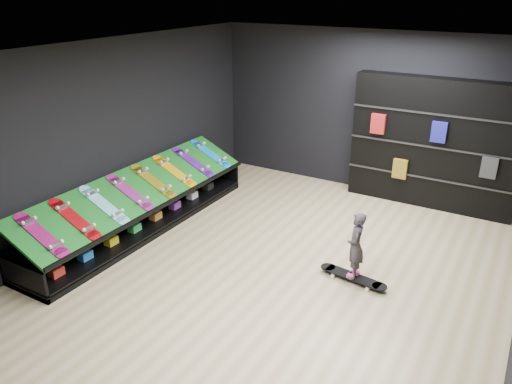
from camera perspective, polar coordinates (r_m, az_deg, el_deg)
The scene contains 18 objects.
floor at distance 7.18m, azimuth 2.67°, elevation -8.70°, with size 6.00×7.00×0.01m, color tan.
ceiling at distance 6.16m, azimuth 3.20°, elevation 15.79°, with size 6.00×7.00×0.01m, color white.
wall_back at distance 9.63m, azimuth 12.71°, elevation 8.80°, with size 6.00×0.02×3.00m, color black.
wall_front at distance 4.08m, azimuth -21.05°, elevation -12.52°, with size 6.00×0.02×3.00m, color black.
wall_left at distance 8.26m, azimuth -15.98°, elevation 6.15°, with size 0.02×7.00×3.00m, color black.
display_rack at distance 8.39m, azimuth -12.90°, elevation -2.42°, with size 0.90×4.50×0.50m, color black, non-canonical shape.
turf_ramp at distance 8.18m, azimuth -12.92°, elevation 0.42°, with size 1.00×4.50×0.04m, color #0D5214.
back_shelving at distance 9.27m, azimuth 19.65°, elevation 5.17°, with size 2.86×0.33×2.29m, color black.
floor_skateboard at distance 6.99m, azimuth 11.00°, elevation -9.71°, with size 0.98×0.22×0.09m, color black, non-canonical shape.
child at distance 6.82m, azimuth 11.20°, elevation -7.39°, with size 0.21×0.15×0.56m, color black.
display_board_0 at distance 7.04m, azimuth -23.30°, elevation -4.55°, with size 0.98×0.22×0.09m, color #E5198C, non-canonical shape.
display_board_1 at distance 7.33m, azimuth -19.99°, elevation -2.93°, with size 0.98×0.22×0.09m, color red, non-canonical shape.
display_board_2 at distance 7.64m, azimuth -16.95°, elevation -1.44°, with size 0.98×0.22×0.09m, color #0CB2E5, non-canonical shape.
display_board_3 at distance 7.98m, azimuth -14.17°, elevation -0.07°, with size 0.98×0.22×0.09m, color #2626BF, non-canonical shape.
display_board_4 at distance 8.34m, azimuth -11.62°, elevation 1.19°, with size 0.98×0.22×0.09m, color yellow, non-canonical shape.
display_board_5 at distance 8.72m, azimuth -9.29°, elevation 2.34°, with size 0.98×0.22×0.09m, color yellow, non-canonical shape.
display_board_6 at distance 9.12m, azimuth -7.15°, elevation 3.39°, with size 0.98×0.22×0.09m, color purple, non-canonical shape.
display_board_7 at distance 9.53m, azimuth -5.19°, elevation 4.35°, with size 0.98×0.22×0.09m, color blue, non-canonical shape.
Camera 1 is at (2.79, -5.44, 3.77)m, focal length 35.00 mm.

